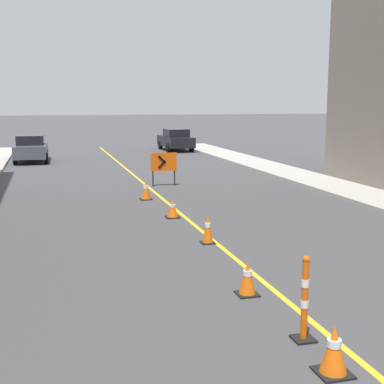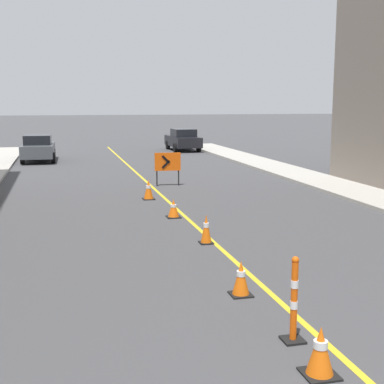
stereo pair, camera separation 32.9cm
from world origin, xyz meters
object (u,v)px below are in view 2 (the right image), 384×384
at_px(traffic_cone_fourth, 206,229).
at_px(arrow_barricade_primary, 168,163).
at_px(parked_car_curb_near, 38,148).
at_px(delineator_post_front, 294,305).
at_px(parked_car_curb_mid, 183,140).
at_px(traffic_cone_third, 241,278).
at_px(traffic_cone_farthest, 149,190).
at_px(traffic_cone_second, 320,351).
at_px(traffic_cone_fifth, 174,208).

bearing_deg(traffic_cone_fourth, arrow_barricade_primary, 84.48).
relative_size(arrow_barricade_primary, parked_car_curb_near, 0.32).
xyz_separation_m(delineator_post_front, parked_car_curb_mid, (5.52, 31.22, 0.23)).
distance_m(traffic_cone_third, traffic_cone_fourth, 3.70).
distance_m(traffic_cone_third, parked_car_curb_mid, 29.77).
xyz_separation_m(traffic_cone_third, parked_car_curb_near, (-4.37, 24.23, 0.48)).
distance_m(traffic_cone_fourth, traffic_cone_farthest, 6.46).
bearing_deg(traffic_cone_second, parked_car_curb_mid, 80.13).
xyz_separation_m(traffic_cone_third, delineator_post_front, (0.12, -2.00, 0.25)).
bearing_deg(traffic_cone_farthest, parked_car_curb_near, 107.05).
relative_size(traffic_cone_fourth, parked_car_curb_mid, 0.17).
bearing_deg(traffic_cone_second, arrow_barricade_primary, 85.64).
height_order(delineator_post_front, parked_car_curb_near, parked_car_curb_near).
distance_m(traffic_cone_second, traffic_cone_third, 3.02).
bearing_deg(traffic_cone_fifth, parked_car_curb_mid, 76.30).
height_order(traffic_cone_fifth, parked_car_curb_near, parked_car_curb_near).
distance_m(traffic_cone_fourth, parked_car_curb_near, 21.09).
relative_size(traffic_cone_third, parked_car_curb_mid, 0.15).
xyz_separation_m(traffic_cone_fifth, traffic_cone_farthest, (-0.24, 3.26, 0.08)).
bearing_deg(traffic_cone_second, parked_car_curb_near, 99.19).
relative_size(traffic_cone_farthest, parked_car_curb_near, 0.17).
height_order(traffic_cone_fourth, traffic_cone_fifth, traffic_cone_fourth).
relative_size(traffic_cone_fifth, parked_car_curb_mid, 0.13).
xyz_separation_m(traffic_cone_fifth, parked_car_curb_mid, (5.45, 22.35, 0.52)).
height_order(delineator_post_front, arrow_barricade_primary, arrow_barricade_primary).
bearing_deg(parked_car_curb_mid, traffic_cone_fifth, -105.24).
height_order(traffic_cone_second, delineator_post_front, delineator_post_front).
height_order(arrow_barricade_primary, parked_car_curb_mid, parked_car_curb_mid).
relative_size(traffic_cone_third, traffic_cone_fourth, 0.88).
distance_m(traffic_cone_third, arrow_barricade_primary, 13.17).
distance_m(traffic_cone_fourth, arrow_barricade_primary, 9.48).
xyz_separation_m(traffic_cone_third, traffic_cone_fourth, (0.35, 3.68, 0.04)).
bearing_deg(traffic_cone_farthest, traffic_cone_fifth, -85.80).
xyz_separation_m(traffic_cone_fourth, parked_car_curb_near, (-4.73, 20.55, 0.43)).
height_order(traffic_cone_third, arrow_barricade_primary, arrow_barricade_primary).
distance_m(traffic_cone_second, traffic_cone_farthest, 13.14).
bearing_deg(delineator_post_front, traffic_cone_farthest, 90.79).
height_order(traffic_cone_fourth, delineator_post_front, delineator_post_front).
relative_size(traffic_cone_second, delineator_post_front, 0.51).
xyz_separation_m(traffic_cone_second, traffic_cone_fourth, (0.32, 6.69, 0.04)).
xyz_separation_m(delineator_post_front, parked_car_curb_near, (-4.49, 26.23, 0.23)).
distance_m(traffic_cone_fifth, parked_car_curb_near, 17.96).
distance_m(traffic_cone_third, parked_car_curb_near, 24.63).
relative_size(traffic_cone_fifth, parked_car_curb_near, 0.13).
bearing_deg(traffic_cone_fifth, delineator_post_front, -90.46).
bearing_deg(traffic_cone_fifth, parked_car_curb_near, 104.73).
distance_m(arrow_barricade_primary, parked_car_curb_near, 12.48).
height_order(traffic_cone_fifth, parked_car_curb_mid, parked_car_curb_mid).
height_order(traffic_cone_third, parked_car_curb_mid, parked_car_curb_mid).
height_order(traffic_cone_farthest, parked_car_curb_mid, parked_car_curb_mid).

